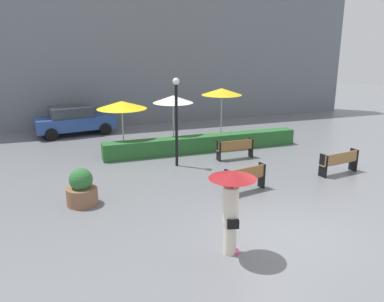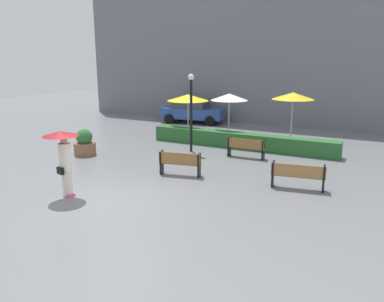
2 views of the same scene
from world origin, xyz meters
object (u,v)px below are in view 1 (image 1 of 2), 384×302
patio_umbrella_yellow_far (222,92)px  pedestrian_with_umbrella (232,199)px  patio_umbrella_yellow (122,105)px  parked_car (74,120)px  bench_mid_center (246,177)px  patio_umbrella_white (173,99)px  planter_pot (82,189)px  bench_back_row (235,148)px  lamp_post (176,112)px  bench_far_right (340,161)px

patio_umbrella_yellow_far → pedestrian_with_umbrella: bearing=-112.5°
patio_umbrella_yellow → pedestrian_with_umbrella: bearing=-85.3°
pedestrian_with_umbrella → parked_car: pedestrian_with_umbrella is taller
bench_mid_center → patio_umbrella_yellow_far: (2.41, 7.65, 1.91)m
bench_mid_center → patio_umbrella_white: bearing=95.5°
pedestrian_with_umbrella → planter_pot: 5.45m
patio_umbrella_white → bench_back_row: bearing=-55.4°
bench_back_row → lamp_post: 3.22m
planter_pot → parked_car: parked_car is taller
patio_umbrella_yellow → patio_umbrella_white: (2.44, -0.02, 0.15)m
planter_pot → bench_mid_center: bearing=-8.0°
parked_car → bench_back_row: bearing=-48.7°
bench_far_right → pedestrian_with_umbrella: pedestrian_with_umbrella is taller
bench_back_row → patio_umbrella_yellow_far: (1.06, 4.02, 1.93)m
patio_umbrella_yellow → patio_umbrella_yellow_far: patio_umbrella_yellow_far is taller
parked_car → planter_pot: bearing=-92.1°
bench_mid_center → bench_far_right: bearing=6.1°
bench_far_right → lamp_post: size_ratio=0.50×
bench_back_row → parked_car: bearing=131.3°
bench_mid_center → planter_pot: size_ratio=1.35×
bench_far_right → lamp_post: bearing=151.2°
planter_pot → patio_umbrella_white: size_ratio=0.48×
planter_pot → patio_umbrella_yellow: 6.43m
lamp_post → patio_umbrella_yellow_far: 5.55m
planter_pot → patio_umbrella_yellow: (2.33, 5.75, 1.69)m
bench_far_right → patio_umbrella_yellow_far: patio_umbrella_yellow_far is taller
bench_far_right → planter_pot: bearing=178.3°
planter_pot → lamp_post: size_ratio=0.33×
parked_car → patio_umbrella_yellow_far: bearing=-23.5°
bench_back_row → pedestrian_with_umbrella: size_ratio=0.80×
planter_pot → lamp_post: lamp_post is taller
bench_mid_center → patio_umbrella_yellow: (-3.07, 6.50, 1.67)m
bench_far_right → patio_umbrella_yellow_far: (-1.90, 7.18, 1.92)m
bench_far_right → planter_pot: 9.71m
pedestrian_with_umbrella → patio_umbrella_white: (1.61, 10.06, 0.89)m
lamp_post → planter_pot: bearing=-145.0°
planter_pot → lamp_post: bearing=35.0°
patio_umbrella_yellow → parked_car: bearing=114.1°
planter_pot → parked_car: bearing=87.9°
bench_mid_center → bench_back_row: 3.87m
patio_umbrella_yellow → lamp_post: bearing=-59.8°
lamp_post → patio_umbrella_yellow: 3.38m
bench_back_row → pedestrian_with_umbrella: pedestrian_with_umbrella is taller
patio_umbrella_white → patio_umbrella_yellow: bearing=179.5°
patio_umbrella_yellow → planter_pot: bearing=-112.1°
parked_car → lamp_post: bearing=-63.4°
bench_mid_center → lamp_post: lamp_post is taller
planter_pot → patio_umbrella_yellow_far: patio_umbrella_yellow_far is taller
bench_mid_center → patio_umbrella_white: (-0.62, 6.48, 1.82)m
parked_car → patio_umbrella_yellow: bearing=-65.9°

